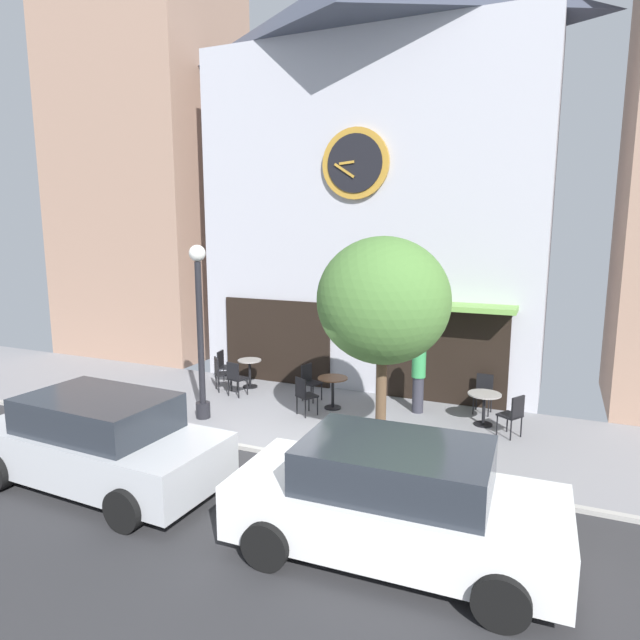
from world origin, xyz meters
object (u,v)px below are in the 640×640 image
at_px(cafe_table_center, 333,386).
at_px(parked_car_white, 394,501).
at_px(street_tree, 383,301).
at_px(pedestrian_green, 418,376).
at_px(street_lamp, 200,332).
at_px(cafe_chair_left_end, 224,364).
at_px(cafe_chair_by_entrance, 513,413).
at_px(cafe_table_leftmost, 250,369).
at_px(cafe_chair_near_lamp, 304,393).
at_px(cafe_table_near_curb, 484,403).
at_px(cafe_chair_outer, 235,376).
at_px(cafe_chair_facing_wall, 484,390).
at_px(cafe_chair_near_tree, 309,379).
at_px(cafe_chair_mid_row, 220,371).
at_px(parked_car_silver, 100,441).

xyz_separation_m(cafe_table_center, parked_car_white, (2.96, -5.14, 0.22)).
bearing_deg(street_tree, pedestrian_green, 88.00).
xyz_separation_m(street_lamp, pedestrian_green, (4.38, 2.31, -1.12)).
xyz_separation_m(cafe_chair_left_end, cafe_chair_by_entrance, (7.65, -1.00, 0.00)).
relative_size(cafe_table_leftmost, cafe_chair_near_lamp, 0.84).
bearing_deg(cafe_table_leftmost, pedestrian_green, -2.22).
bearing_deg(parked_car_white, cafe_table_center, 119.93).
xyz_separation_m(cafe_table_near_curb, cafe_chair_by_entrance, (0.64, -0.50, 0.02)).
bearing_deg(cafe_chair_outer, street_lamp, -84.19).
height_order(cafe_table_near_curb, cafe_chair_outer, cafe_chair_outer).
distance_m(cafe_table_near_curb, parked_car_white, 5.44).
bearing_deg(cafe_chair_near_lamp, pedestrian_green, 28.30).
height_order(cafe_table_leftmost, cafe_chair_facing_wall, cafe_chair_facing_wall).
height_order(cafe_table_center, cafe_chair_near_tree, cafe_chair_near_tree).
xyz_separation_m(cafe_chair_near_lamp, cafe_chair_outer, (-2.21, 0.60, 0.00)).
distance_m(cafe_chair_near_lamp, cafe_chair_mid_row, 2.97).
relative_size(cafe_table_center, cafe_chair_facing_wall, 0.84).
distance_m(street_tree, cafe_chair_near_lamp, 3.58).
xyz_separation_m(cafe_table_near_curb, cafe_chair_near_tree, (-4.22, 0.09, 0.02)).
xyz_separation_m(cafe_chair_by_entrance, pedestrian_green, (-2.16, 0.75, 0.33)).
relative_size(street_tree, cafe_table_near_curb, 5.76).
height_order(street_tree, cafe_chair_facing_wall, street_tree).
bearing_deg(cafe_table_leftmost, cafe_chair_left_end, 175.37).
relative_size(street_tree, cafe_chair_left_end, 4.59).
relative_size(cafe_table_center, cafe_chair_near_tree, 0.84).
distance_m(street_lamp, cafe_chair_facing_wall, 6.63).
bearing_deg(cafe_chair_facing_wall, cafe_table_near_curb, -82.18).
bearing_deg(cafe_chair_near_lamp, cafe_chair_outer, 164.80).
xyz_separation_m(cafe_table_center, parked_car_silver, (-2.10, -5.16, 0.22)).
bearing_deg(cafe_chair_facing_wall, cafe_chair_near_lamp, -153.70).
bearing_deg(cafe_table_near_curb, cafe_chair_left_end, 175.86).
height_order(cafe_chair_left_end, cafe_chair_near_tree, same).
distance_m(cafe_table_leftmost, cafe_table_center, 2.79).
distance_m(street_tree, cafe_chair_mid_row, 6.06).
bearing_deg(parked_car_silver, cafe_chair_facing_wall, 49.17).
xyz_separation_m(cafe_chair_near_lamp, parked_car_white, (3.37, -4.42, 0.23)).
distance_m(cafe_table_center, parked_car_white, 5.94).
relative_size(cafe_chair_by_entrance, parked_car_white, 0.21).
bearing_deg(cafe_chair_left_end, street_lamp, -66.52).
relative_size(cafe_chair_near_tree, cafe_chair_by_entrance, 1.00).
relative_size(cafe_chair_left_end, cafe_chair_outer, 1.00).
bearing_deg(cafe_chair_outer, pedestrian_green, 8.22).
bearing_deg(cafe_chair_near_tree, parked_car_silver, -103.47).
bearing_deg(cafe_table_center, cafe_table_leftmost, 165.20).
height_order(cafe_chair_near_tree, cafe_chair_mid_row, same).
height_order(street_tree, parked_car_white, street_tree).
xyz_separation_m(street_lamp, cafe_chair_facing_wall, (5.78, 2.90, -1.45)).
height_order(cafe_chair_mid_row, pedestrian_green, pedestrian_green).
relative_size(cafe_chair_by_entrance, cafe_chair_outer, 1.00).
height_order(cafe_chair_left_end, cafe_chair_facing_wall, same).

